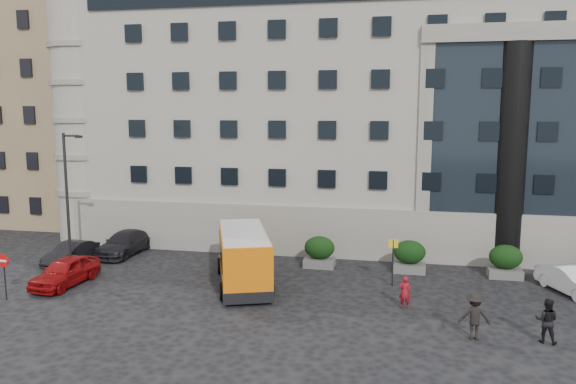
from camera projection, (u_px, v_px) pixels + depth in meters
name	position (u px, v px, depth m)	size (l,w,h in m)	color
ground	(269.00, 312.00, 25.90)	(120.00, 120.00, 0.00)	black
civic_building	(406.00, 112.00, 44.68)	(44.00, 24.00, 18.00)	#9C968A
entrance_column	(511.00, 157.00, 32.53)	(1.80, 1.80, 13.00)	black
apartment_near	(53.00, 100.00, 48.53)	(14.00, 14.00, 20.00)	#87704E
apartment_far	(122.00, 93.00, 66.41)	(13.00, 13.00, 22.00)	brown
hedge_a	(235.00, 247.00, 34.10)	(1.80, 1.26, 1.84)	#595956
hedge_b	(319.00, 252.00, 33.08)	(1.80, 1.26, 1.84)	#595956
hedge_c	(409.00, 256.00, 32.05)	(1.80, 1.26, 1.84)	#595956
hedge_d	(506.00, 261.00, 31.02)	(1.80, 1.26, 1.84)	#595956
street_lamp	(68.00, 200.00, 30.51)	(1.16, 0.18, 8.00)	#262628
bus_stop_sign	(393.00, 254.00, 29.39)	(0.50, 0.08, 2.52)	#262628
no_entry_sign	(4.00, 267.00, 27.21)	(0.64, 0.16, 2.32)	#262628
minibus	(244.00, 255.00, 29.62)	(4.65, 7.38, 2.91)	orange
red_truck	(150.00, 209.00, 44.64)	(3.26, 5.30, 2.66)	maroon
parked_car_a	(65.00, 271.00, 29.69)	(1.76, 4.39, 1.49)	maroon
parked_car_b	(71.00, 253.00, 33.81)	(1.38, 3.94, 1.30)	black
parked_car_c	(124.00, 243.00, 35.98)	(2.01, 4.95, 1.44)	black
parked_car_d	(149.00, 226.00, 41.15)	(2.44, 5.30, 1.47)	black
white_taxi	(572.00, 281.00, 28.33)	(1.44, 4.12, 1.36)	white
pedestrian_a	(405.00, 292.00, 26.29)	(0.56, 0.37, 1.54)	maroon
pedestrian_b	(547.00, 321.00, 22.40)	(0.89, 0.69, 1.83)	black
pedestrian_c	(474.00, 316.00, 22.73)	(1.25, 0.72, 1.94)	black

